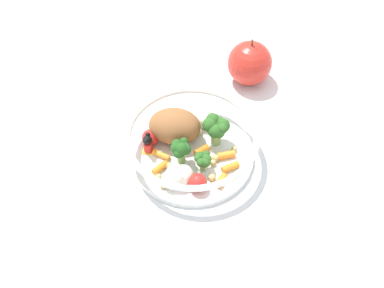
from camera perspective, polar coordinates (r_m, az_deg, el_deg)
name	(u,v)px	position (r m, az deg, el deg)	size (l,w,h in m)	color
ground_plane	(196,166)	(0.78, 0.47, -2.57)	(2.40, 2.40, 0.00)	white
food_container	(189,143)	(0.76, -0.40, 0.16)	(0.21, 0.21, 0.07)	white
loose_apple	(250,63)	(0.89, 6.85, 9.48)	(0.08, 0.08, 0.09)	red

